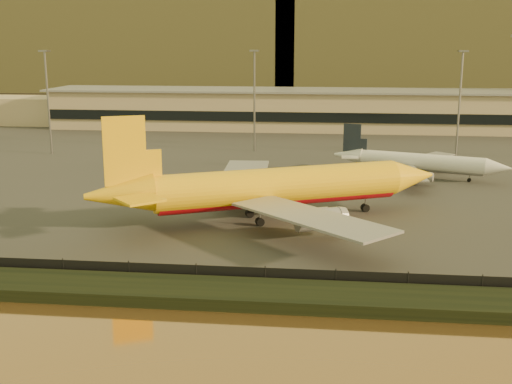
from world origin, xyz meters
TOP-DOWN VIEW (x-y plane):
  - ground at (0.00, 0.00)m, footprint 900.00×900.00m
  - embankment at (0.00, -17.00)m, footprint 320.00×7.00m
  - tarmac at (0.00, 95.00)m, footprint 320.00×220.00m
  - perimeter_fence at (0.00, -13.00)m, footprint 300.00×0.05m
  - terminal_building at (-14.52, 125.55)m, footprint 202.00×25.00m
  - apron_light_masts at (15.00, 75.00)m, footprint 152.20×12.20m
  - distant_hills at (-20.74, 340.00)m, footprint 470.00×160.00m
  - dhl_cargo_jet at (0.46, 15.16)m, footprint 54.19×51.36m
  - white_narrowbody_jet at (27.35, 50.85)m, footprint 35.30×33.53m
  - gse_vehicle_yellow at (3.21, 27.08)m, footprint 4.72×2.94m
  - gse_vehicle_white at (-11.61, 37.12)m, footprint 4.37×2.22m

SIDE VIEW (x-z plane):
  - ground at x=0.00m, z-range 0.00..0.00m
  - tarmac at x=0.00m, z-range 0.00..0.20m
  - embankment at x=0.00m, z-range 0.00..1.40m
  - gse_vehicle_white at x=-11.61m, z-range 0.20..2.11m
  - gse_vehicle_yellow at x=3.21m, z-range 0.20..2.17m
  - perimeter_fence at x=0.00m, z-range 0.20..2.40m
  - white_narrowbody_jet at x=27.35m, z-range -1.89..8.50m
  - dhl_cargo_jet at x=0.46m, z-range -3.25..13.86m
  - terminal_building at x=-14.52m, z-range -0.05..12.55m
  - apron_light_masts at x=15.00m, z-range 3.00..28.40m
  - distant_hills at x=-20.74m, z-range -3.61..66.39m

